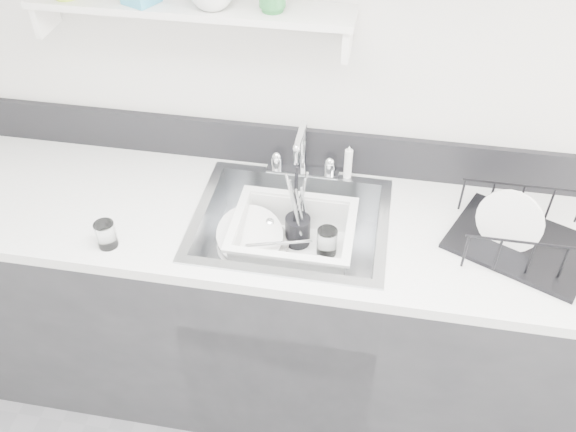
% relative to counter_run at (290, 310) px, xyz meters
% --- Properties ---
extents(room_shell, '(3.50, 3.00, 2.60)m').
position_rel_counter_run_xyz_m(room_shell, '(0.00, -0.80, 1.22)').
color(room_shell, silver).
rests_on(room_shell, ground).
extents(counter_run, '(3.20, 0.62, 0.92)m').
position_rel_counter_run_xyz_m(counter_run, '(0.00, 0.00, 0.00)').
color(counter_run, '#232326').
rests_on(counter_run, ground).
extents(backsplash, '(3.20, 0.02, 0.16)m').
position_rel_counter_run_xyz_m(backsplash, '(0.00, 0.30, 0.54)').
color(backsplash, black).
rests_on(backsplash, counter_run).
extents(sink, '(0.64, 0.52, 0.20)m').
position_rel_counter_run_xyz_m(sink, '(0.00, 0.00, 0.37)').
color(sink, silver).
rests_on(sink, counter_run).
extents(faucet, '(0.26, 0.18, 0.23)m').
position_rel_counter_run_xyz_m(faucet, '(0.00, 0.25, 0.52)').
color(faucet, silver).
rests_on(faucet, counter_run).
extents(side_sprayer, '(0.03, 0.03, 0.14)m').
position_rel_counter_run_xyz_m(side_sprayer, '(0.16, 0.25, 0.53)').
color(side_sprayer, white).
rests_on(side_sprayer, counter_run).
extents(wall_shelf, '(1.00, 0.16, 0.12)m').
position_rel_counter_run_xyz_m(wall_shelf, '(-0.35, 0.23, 1.05)').
color(wall_shelf, silver).
rests_on(wall_shelf, room_shell).
extents(wash_tub, '(0.43, 0.36, 0.16)m').
position_rel_counter_run_xyz_m(wash_tub, '(0.01, -0.00, 0.37)').
color(wash_tub, white).
rests_on(wash_tub, sink).
extents(plate_stack, '(0.28, 0.27, 0.11)m').
position_rel_counter_run_xyz_m(plate_stack, '(-0.13, 0.00, 0.34)').
color(plate_stack, white).
rests_on(plate_stack, wash_tub).
extents(utensil_cup, '(0.09, 0.09, 0.30)m').
position_rel_counter_run_xyz_m(utensil_cup, '(0.01, 0.06, 0.37)').
color(utensil_cup, black).
rests_on(utensil_cup, wash_tub).
extents(ladle, '(0.20, 0.27, 0.07)m').
position_rel_counter_run_xyz_m(ladle, '(-0.05, 0.01, 0.34)').
color(ladle, silver).
rests_on(ladle, wash_tub).
extents(tumbler_in_tub, '(0.07, 0.07, 0.10)m').
position_rel_counter_run_xyz_m(tumbler_in_tub, '(0.12, 0.02, 0.36)').
color(tumbler_in_tub, white).
rests_on(tumbler_in_tub, wash_tub).
extents(tumbler_counter, '(0.08, 0.08, 0.09)m').
position_rel_counter_run_xyz_m(tumbler_counter, '(-0.54, -0.22, 0.50)').
color(tumbler_counter, white).
rests_on(tumbler_counter, counter_run).
extents(dish_rack, '(0.50, 0.45, 0.14)m').
position_rel_counter_run_xyz_m(dish_rack, '(0.73, 0.01, 0.53)').
color(dish_rack, black).
rests_on(dish_rack, counter_run).
extents(bowl_small, '(0.13, 0.13, 0.04)m').
position_rel_counter_run_xyz_m(bowl_small, '(0.10, -0.09, 0.33)').
color(bowl_small, white).
rests_on(bowl_small, wash_tub).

